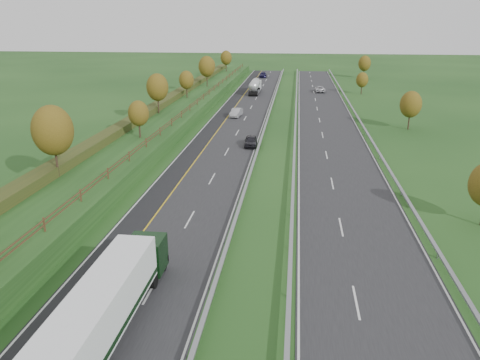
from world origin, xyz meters
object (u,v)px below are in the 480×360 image
(road_tanker, at_px, (255,86))
(car_oncoming, at_px, (320,89))
(car_small_far, at_px, (263,75))
(car_dark_near, at_px, (251,141))
(car_silver_mid, at_px, (236,112))
(box_lorry, at_px, (108,304))

(road_tanker, xyz_separation_m, car_oncoming, (16.55, 4.13, -1.07))
(car_small_far, bearing_deg, car_dark_near, -88.40)
(road_tanker, bearing_deg, car_oncoming, 14.01)
(car_dark_near, distance_m, car_silver_mid, 22.46)
(box_lorry, distance_m, car_oncoming, 103.25)
(car_dark_near, height_order, car_oncoming, car_dark_near)
(car_silver_mid, xyz_separation_m, car_small_far, (0.39, 65.92, -0.00))
(car_silver_mid, bearing_deg, car_dark_near, -70.06)
(road_tanker, distance_m, car_dark_near, 52.94)
(car_small_far, bearing_deg, car_oncoming, -62.55)
(road_tanker, distance_m, car_small_far, 35.08)
(box_lorry, bearing_deg, car_dark_near, 85.09)
(box_lorry, bearing_deg, road_tanker, 90.14)
(car_dark_near, bearing_deg, box_lorry, -98.14)
(car_dark_near, distance_m, car_oncoming, 58.24)
(road_tanker, relative_size, car_oncoming, 2.08)
(road_tanker, height_order, car_small_far, road_tanker)
(car_dark_near, relative_size, car_oncoming, 0.84)
(car_silver_mid, xyz_separation_m, car_oncoming, (17.43, 34.99, -0.04))
(road_tanker, height_order, car_dark_near, road_tanker)
(car_oncoming, bearing_deg, road_tanker, 12.41)
(box_lorry, xyz_separation_m, car_dark_near, (3.87, 45.05, -1.52))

